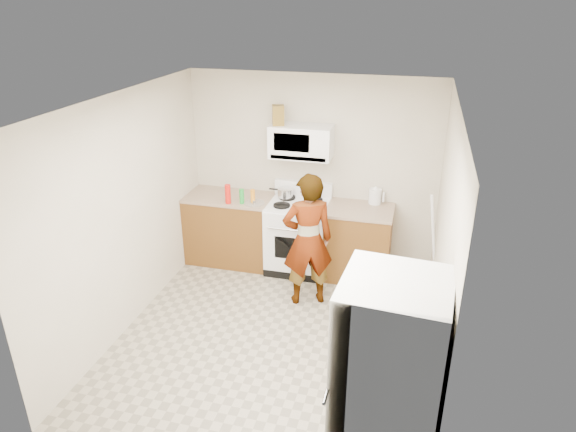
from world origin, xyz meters
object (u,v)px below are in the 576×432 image
(kettle, at_px, (375,196))
(gas_range, at_px, (298,235))
(person, at_px, (308,240))
(saucepan, at_px, (285,193))
(fridge, at_px, (387,387))
(microwave, at_px, (301,141))

(kettle, bearing_deg, gas_range, -150.86)
(person, relative_size, saucepan, 8.07)
(person, distance_m, saucepan, 1.01)
(fridge, distance_m, saucepan, 3.45)
(gas_range, distance_m, kettle, 1.10)
(person, xyz_separation_m, saucepan, (-0.49, 0.86, 0.21))
(microwave, xyz_separation_m, kettle, (0.93, 0.10, -0.67))
(gas_range, xyz_separation_m, person, (0.29, -0.74, 0.31))
(microwave, distance_m, person, 1.28)
(gas_range, relative_size, microwave, 1.49)
(kettle, distance_m, saucepan, 1.14)
(microwave, xyz_separation_m, person, (0.29, -0.87, -0.90))
(person, bearing_deg, gas_range, -92.20)
(microwave, bearing_deg, gas_range, -90.00)
(kettle, xyz_separation_m, saucepan, (-1.14, -0.11, -0.02))
(kettle, height_order, saucepan, kettle)
(gas_range, height_order, microwave, microwave)
(gas_range, distance_m, saucepan, 0.57)
(kettle, relative_size, saucepan, 0.95)
(gas_range, bearing_deg, person, -68.83)
(kettle, bearing_deg, fridge, -67.42)
(person, height_order, kettle, person)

